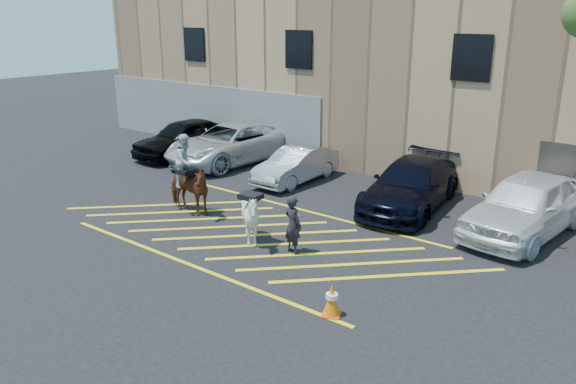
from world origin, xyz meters
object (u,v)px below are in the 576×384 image
Objects in this scene: car_silver_sedan at (296,165)px; saddled_white at (251,217)px; car_white_pickup at (231,144)px; handler at (293,225)px; car_black_suv at (185,138)px; traffic_cone at (332,299)px; car_blue_suv at (411,185)px; car_white_suv at (526,205)px; mounted_bay at (187,182)px.

saddled_white reaches higher than car_silver_sedan.
car_white_pickup is 3.75× the size of handler.
car_black_suv is 3.06× the size of handler.
saddled_white is 2.08× the size of traffic_cone.
car_silver_sedan is 4.65m from car_blue_suv.
car_black_suv is 11.41m from handler.
saddled_white is at bearing -118.75° from car_blue_suv.
car_silver_sedan is (6.21, -0.16, -0.18)m from car_black_suv.
car_black_suv and car_white_pickup have the same top height.
car_black_suv is 0.94× the size of car_white_suv.
mounted_bay is at bearing 7.36° from handler.
mounted_bay is (3.26, -5.38, 0.21)m from car_white_pickup.
car_white_pickup reaches higher than saddled_white.
car_black_suv is 6.21m from car_silver_sedan.
mounted_bay is 7.45m from traffic_cone.
car_black_suv is at bearing 138.66° from mounted_bay.
handler is 1.02× the size of saddled_white.
car_blue_suv is 3.55m from car_white_suv.
car_white_suv reaches higher than car_blue_suv.
car_blue_suv is at bearing 0.45° from car_white_pickup.
car_white_pickup is at bearing -176.69° from car_white_suv.
car_black_suv is at bearing -15.48° from handler.
car_black_suv is 2.42m from car_white_pickup.
traffic_cone is at bearing -49.07° from car_silver_sedan.
traffic_cone is (-1.76, -7.10, -0.50)m from car_white_suv.
handler is (3.86, -5.21, 0.14)m from car_silver_sedan.
traffic_cone is at bearing -27.18° from car_black_suv.
handler reaches higher than car_silver_sedan.
saddled_white is (3.16, -0.60, -0.25)m from mounted_bay.
car_silver_sedan is at bearing 115.67° from saddled_white.
car_white_suv is 6.66m from handler.
handler is at bearing -5.23° from mounted_bay.
car_blue_suv is 7.06m from mounted_bay.
car_silver_sedan is at bearing 1.69° from car_black_suv.
saddled_white is (2.60, -5.40, 0.13)m from car_silver_sedan.
car_silver_sedan is at bearing -174.29° from car_white_suv.
saddled_white is (-2.05, -5.35, 0.01)m from car_blue_suv.
car_blue_suv reaches higher than car_silver_sedan.
car_black_suv is 14.41m from car_white_suv.
car_black_suv is at bearing -165.54° from car_white_pickup.
car_white_pickup is at bearing 168.02° from car_blue_suv.
mounted_bay is at bearing -38.14° from car_black_suv.
car_white_pickup is 9.62m from handler.
car_white_suv reaches higher than car_white_pickup.
car_black_suv is 10.86m from car_blue_suv.
mounted_bay reaches higher than car_white_suv.
traffic_cone is (3.84, -1.85, -0.40)m from saddled_white.
mounted_bay reaches higher than car_blue_suv.
car_black_suv reaches higher than handler.
car_white_suv is at bearing 1.20° from car_white_pickup.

